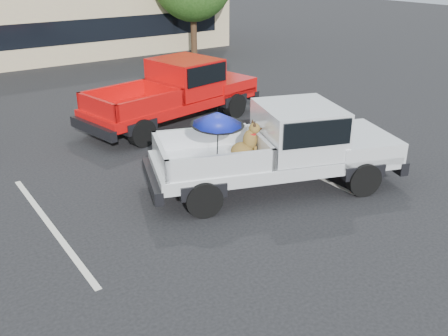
# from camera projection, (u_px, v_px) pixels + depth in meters

# --- Properties ---
(ground) EXTENTS (90.00, 90.00, 0.00)m
(ground) POSITION_uv_depth(u_px,v_px,m) (233.00, 224.00, 9.89)
(ground) COLOR black
(ground) RESTS_ON ground
(stripe_left) EXTENTS (0.12, 5.00, 0.01)m
(stripe_left) POSITION_uv_depth(u_px,v_px,m) (50.00, 225.00, 9.82)
(stripe_left) COLOR silver
(stripe_left) RESTS_ON ground
(stripe_right) EXTENTS (0.12, 5.00, 0.01)m
(stripe_right) POSITION_uv_depth(u_px,v_px,m) (281.00, 159.00, 12.98)
(stripe_right) COLOR silver
(stripe_right) RESTS_ON ground
(silver_pickup) EXTENTS (6.02, 3.73, 2.06)m
(silver_pickup) POSITION_uv_depth(u_px,v_px,m) (288.00, 142.00, 11.13)
(silver_pickup) COLOR black
(silver_pickup) RESTS_ON ground
(red_pickup) EXTENTS (6.19, 3.12, 1.95)m
(red_pickup) POSITION_uv_depth(u_px,v_px,m) (182.00, 88.00, 15.58)
(red_pickup) COLOR black
(red_pickup) RESTS_ON ground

